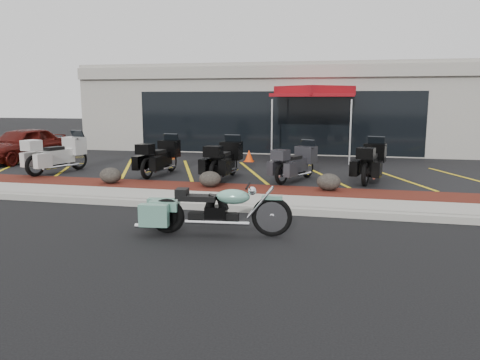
% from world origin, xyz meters
% --- Properties ---
extents(ground, '(90.00, 90.00, 0.00)m').
position_xyz_m(ground, '(0.00, 0.00, 0.00)').
color(ground, black).
rests_on(ground, ground).
extents(curb, '(24.00, 0.25, 0.15)m').
position_xyz_m(curb, '(0.00, 0.90, 0.07)').
color(curb, gray).
rests_on(curb, ground).
extents(sidewalk, '(24.00, 1.20, 0.15)m').
position_xyz_m(sidewalk, '(0.00, 1.60, 0.07)').
color(sidewalk, gray).
rests_on(sidewalk, ground).
extents(mulch_bed, '(24.00, 1.20, 0.16)m').
position_xyz_m(mulch_bed, '(0.00, 2.80, 0.08)').
color(mulch_bed, '#38180C').
rests_on(mulch_bed, ground).
extents(upper_lot, '(26.00, 9.60, 0.15)m').
position_xyz_m(upper_lot, '(0.00, 8.20, 0.07)').
color(upper_lot, black).
rests_on(upper_lot, ground).
extents(dealership_building, '(18.00, 8.16, 4.00)m').
position_xyz_m(dealership_building, '(0.00, 14.47, 2.01)').
color(dealership_building, gray).
rests_on(dealership_building, ground).
extents(boulder_left, '(0.62, 0.52, 0.44)m').
position_xyz_m(boulder_left, '(-3.47, 2.69, 0.38)').
color(boulder_left, black).
rests_on(boulder_left, mulch_bed).
extents(boulder_mid, '(0.60, 0.50, 0.43)m').
position_xyz_m(boulder_mid, '(-0.60, 2.77, 0.37)').
color(boulder_mid, black).
rests_on(boulder_mid, mulch_bed).
extents(boulder_right, '(0.62, 0.51, 0.44)m').
position_xyz_m(boulder_right, '(2.52, 2.99, 0.38)').
color(boulder_right, black).
rests_on(boulder_right, mulch_bed).
extents(hero_cruiser, '(2.84, 0.97, 0.98)m').
position_xyz_m(hero_cruiser, '(1.65, -0.91, 0.49)').
color(hero_cruiser, '#6AA691').
rests_on(hero_cruiser, ground).
extents(touring_white, '(1.52, 2.44, 1.33)m').
position_xyz_m(touring_white, '(-5.77, 4.83, 0.81)').
color(touring_white, silver).
rests_on(touring_white, upper_lot).
extents(touring_black_front, '(1.04, 2.21, 1.24)m').
position_xyz_m(touring_black_front, '(-2.59, 5.11, 0.77)').
color(touring_black_front, black).
rests_on(touring_black_front, upper_lot).
extents(touring_black_mid, '(1.02, 2.24, 1.27)m').
position_xyz_m(touring_black_mid, '(-0.48, 4.86, 0.78)').
color(touring_black_mid, black).
rests_on(touring_black_mid, upper_lot).
extents(touring_grey, '(1.53, 2.12, 1.16)m').
position_xyz_m(touring_grey, '(1.83, 4.87, 0.73)').
color(touring_grey, '#2B2B30').
rests_on(touring_grey, upper_lot).
extents(touring_black_rear, '(1.27, 2.28, 1.25)m').
position_xyz_m(touring_black_rear, '(3.80, 5.35, 0.78)').
color(touring_black_rear, black).
rests_on(touring_black_rear, upper_lot).
extents(parked_car, '(1.96, 3.93, 1.28)m').
position_xyz_m(parked_car, '(-8.99, 6.24, 0.79)').
color(parked_car, '#4A0E0A').
rests_on(parked_car, upper_lot).
extents(traffic_cone, '(0.38, 0.38, 0.44)m').
position_xyz_m(traffic_cone, '(-0.63, 8.10, 0.37)').
color(traffic_cone, '#F43F08').
rests_on(traffic_cone, upper_lot).
extents(popup_canopy, '(3.36, 3.36, 2.83)m').
position_xyz_m(popup_canopy, '(1.65, 9.50, 2.72)').
color(popup_canopy, silver).
rests_on(popup_canopy, upper_lot).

